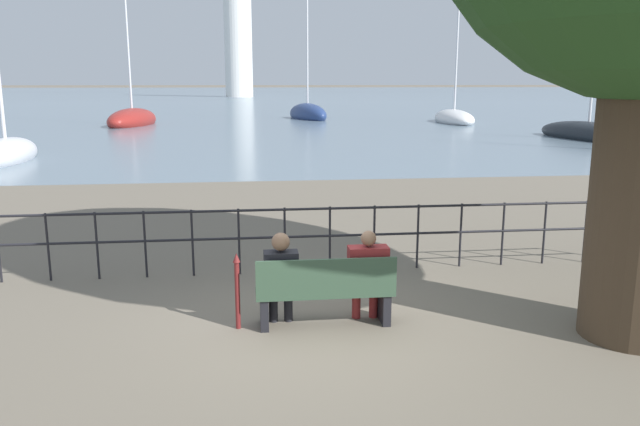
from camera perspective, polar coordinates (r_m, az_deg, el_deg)
ground_plane at (r=7.94m, az=0.43°, el=-10.08°), size 1000.00×1000.00×0.00m
harbor_water at (r=168.85m, az=-6.49°, el=10.87°), size 600.00×300.00×0.01m
park_bench at (r=7.73m, az=0.49°, el=-7.31°), size 1.71×0.45×0.90m
seated_person_left at (r=7.68m, az=-3.59°, el=-5.61°), size 0.42×0.35×1.19m
seated_person_right at (r=7.81m, az=4.36°, el=-5.38°), size 0.49×0.35×1.19m
promenade_railing at (r=9.82m, az=-1.16°, el=-1.50°), size 10.78×0.04×1.05m
closed_umbrella at (r=7.68m, az=-7.58°, el=-6.70°), size 0.09×0.09×0.96m
sailboat_0 at (r=45.42m, az=-16.77°, el=8.18°), size 3.63×7.14×12.80m
sailboat_1 at (r=47.29m, az=12.15°, el=8.46°), size 2.95×7.54×10.35m
sailboat_2 at (r=35.63m, az=23.31°, el=6.66°), size 3.02×7.88×8.29m
sailboat_4 at (r=50.73m, az=-1.14°, el=9.07°), size 3.62×6.53×13.28m
sailboat_5 at (r=26.54m, az=-26.75°, el=4.97°), size 1.71×5.03×10.26m
harbor_lighthouse at (r=125.38m, az=-7.51°, el=15.81°), size 5.32×5.32×25.02m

